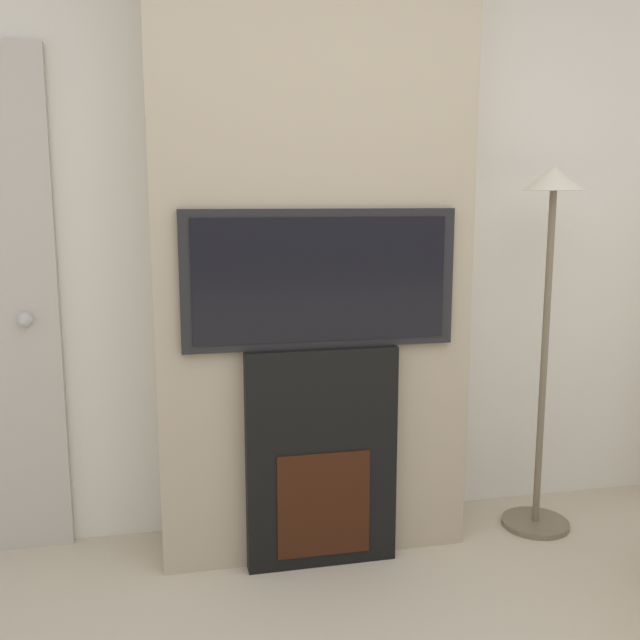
% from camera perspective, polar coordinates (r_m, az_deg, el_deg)
% --- Properties ---
extents(wall_back, '(6.00, 0.06, 2.70)m').
position_cam_1_polar(wall_back, '(3.16, -1.67, 7.45)').
color(wall_back, silver).
rests_on(wall_back, ground_plane).
extents(chimney_breast, '(1.27, 0.40, 2.70)m').
position_cam_1_polar(chimney_breast, '(2.94, -0.84, 7.27)').
color(chimney_breast, tan).
rests_on(chimney_breast, ground_plane).
extents(fireplace, '(0.61, 0.15, 0.90)m').
position_cam_1_polar(fireplace, '(2.93, 0.01, -10.85)').
color(fireplace, black).
rests_on(fireplace, ground_plane).
extents(television, '(1.07, 0.07, 0.54)m').
position_cam_1_polar(television, '(2.76, 0.01, 3.30)').
color(television, black).
rests_on(television, fireplace).
extents(floor_lamp, '(0.30, 0.30, 1.61)m').
position_cam_1_polar(floor_lamp, '(3.22, 17.81, 2.99)').
color(floor_lamp, '#726651').
rests_on(floor_lamp, ground_plane).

